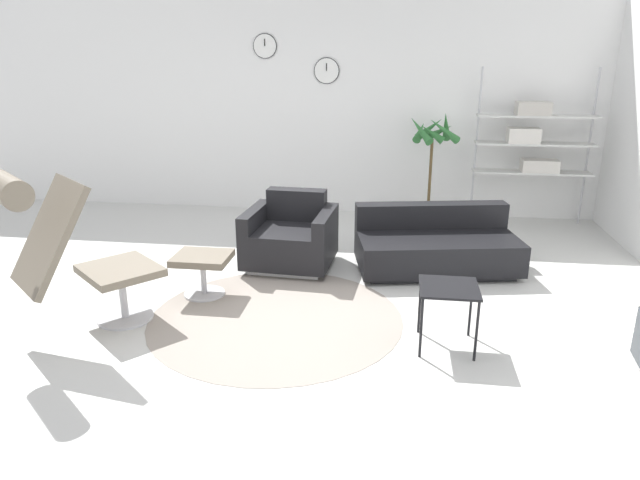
{
  "coord_description": "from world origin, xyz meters",
  "views": [
    {
      "loc": [
        0.93,
        -4.44,
        2.05
      ],
      "look_at": [
        0.3,
        0.05,
        0.55
      ],
      "focal_mm": 32.0,
      "sensor_mm": 36.0,
      "label": 1
    }
  ],
  "objects_px": {
    "armchair_red": "(291,239)",
    "couch_low": "(436,247)",
    "ottoman": "(203,265)",
    "potted_plant": "(431,161)",
    "side_table": "(449,293)",
    "lounge_chair": "(63,238)",
    "shelf_unit": "(533,140)"
  },
  "relations": [
    {
      "from": "potted_plant",
      "to": "lounge_chair",
      "type": "bearing_deg",
      "value": -129.28
    },
    {
      "from": "ottoman",
      "to": "couch_low",
      "type": "distance_m",
      "value": 2.26
    },
    {
      "from": "armchair_red",
      "to": "potted_plant",
      "type": "height_order",
      "value": "potted_plant"
    },
    {
      "from": "armchair_red",
      "to": "couch_low",
      "type": "xyz_separation_m",
      "value": [
        1.43,
        0.1,
        -0.05
      ]
    },
    {
      "from": "armchair_red",
      "to": "side_table",
      "type": "xyz_separation_m",
      "value": [
        1.43,
        -1.49,
        0.14
      ]
    },
    {
      "from": "lounge_chair",
      "to": "ottoman",
      "type": "xyz_separation_m",
      "value": [
        0.72,
        0.85,
        -0.49
      ]
    },
    {
      "from": "side_table",
      "to": "potted_plant",
      "type": "bearing_deg",
      "value": 89.93
    },
    {
      "from": "ottoman",
      "to": "couch_low",
      "type": "xyz_separation_m",
      "value": [
        2.06,
        0.94,
        -0.05
      ]
    },
    {
      "from": "armchair_red",
      "to": "couch_low",
      "type": "height_order",
      "value": "armchair_red"
    },
    {
      "from": "couch_low",
      "to": "potted_plant",
      "type": "xyz_separation_m",
      "value": [
        0.0,
        1.61,
        0.56
      ]
    },
    {
      "from": "lounge_chair",
      "to": "armchair_red",
      "type": "distance_m",
      "value": 2.21
    },
    {
      "from": "ottoman",
      "to": "side_table",
      "type": "height_order",
      "value": "side_table"
    },
    {
      "from": "ottoman",
      "to": "side_table",
      "type": "bearing_deg",
      "value": -17.63
    },
    {
      "from": "side_table",
      "to": "potted_plant",
      "type": "height_order",
      "value": "potted_plant"
    },
    {
      "from": "lounge_chair",
      "to": "armchair_red",
      "type": "height_order",
      "value": "lounge_chair"
    },
    {
      "from": "ottoman",
      "to": "shelf_unit",
      "type": "bearing_deg",
      "value": 39.25
    },
    {
      "from": "potted_plant",
      "to": "armchair_red",
      "type": "bearing_deg",
      "value": -129.8
    },
    {
      "from": "ottoman",
      "to": "couch_low",
      "type": "bearing_deg",
      "value": 24.6
    },
    {
      "from": "couch_low",
      "to": "shelf_unit",
      "type": "distance_m",
      "value": 2.23
    },
    {
      "from": "side_table",
      "to": "lounge_chair",
      "type": "bearing_deg",
      "value": -176.03
    },
    {
      "from": "side_table",
      "to": "ottoman",
      "type": "bearing_deg",
      "value": 162.37
    },
    {
      "from": "side_table",
      "to": "potted_plant",
      "type": "distance_m",
      "value": 3.23
    },
    {
      "from": "lounge_chair",
      "to": "side_table",
      "type": "xyz_separation_m",
      "value": [
        2.78,
        0.19,
        -0.35
      ]
    },
    {
      "from": "couch_low",
      "to": "potted_plant",
      "type": "relative_size",
      "value": 1.17
    },
    {
      "from": "lounge_chair",
      "to": "ottoman",
      "type": "height_order",
      "value": "lounge_chair"
    },
    {
      "from": "lounge_chair",
      "to": "armchair_red",
      "type": "bearing_deg",
      "value": 91.83
    },
    {
      "from": "lounge_chair",
      "to": "couch_low",
      "type": "bearing_deg",
      "value": 73.29
    },
    {
      "from": "shelf_unit",
      "to": "side_table",
      "type": "bearing_deg",
      "value": -109.76
    },
    {
      "from": "ottoman",
      "to": "lounge_chair",
      "type": "bearing_deg",
      "value": -130.56
    },
    {
      "from": "lounge_chair",
      "to": "shelf_unit",
      "type": "relative_size",
      "value": 0.68
    },
    {
      "from": "lounge_chair",
      "to": "ottoman",
      "type": "relative_size",
      "value": 2.68
    },
    {
      "from": "couch_low",
      "to": "side_table",
      "type": "relative_size",
      "value": 3.52
    }
  ]
}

